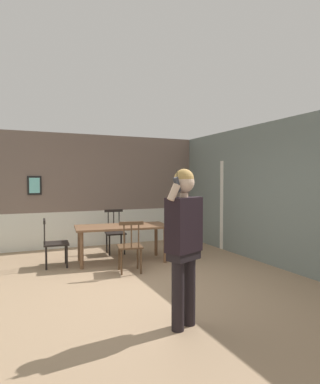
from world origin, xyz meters
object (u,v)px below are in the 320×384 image
chair_near_window (182,235)px  person_figure (184,235)px  dining_table (122,230)px  chair_by_doorway (54,243)px  chair_at_table_head (130,246)px  chair_opposite_corner (115,232)px

chair_near_window → person_figure: 3.40m
dining_table → chair_by_doorway: bearing=173.5°
chair_at_table_head → person_figure: (-0.15, -2.33, 0.57)m
chair_near_window → chair_at_table_head: chair_near_window is taller
chair_at_table_head → chair_by_doorway: bearing=152.0°
chair_at_table_head → person_figure: size_ratio=0.52×
chair_by_doorway → person_figure: person_figure is taller
dining_table → chair_opposite_corner: chair_opposite_corner is taller
chair_by_doorway → chair_opposite_corner: chair_opposite_corner is taller
dining_table → person_figure: bearing=-94.4°
chair_near_window → chair_by_doorway: 2.60m
chair_near_window → chair_at_table_head: size_ratio=1.03×
dining_table → chair_by_doorway: chair_by_doorway is taller
person_figure → chair_near_window: bearing=-140.5°
chair_at_table_head → chair_near_window: bearing=35.5°
dining_table → chair_opposite_corner: bearing=83.6°
chair_opposite_corner → chair_by_doorway: bearing=29.7°
chair_at_table_head → chair_opposite_corner: size_ratio=0.95×
chair_opposite_corner → chair_near_window: bearing=145.9°
chair_at_table_head → chair_opposite_corner: chair_opposite_corner is taller
chair_opposite_corner → person_figure: bearing=89.5°
chair_near_window → chair_opposite_corner: chair_opposite_corner is taller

